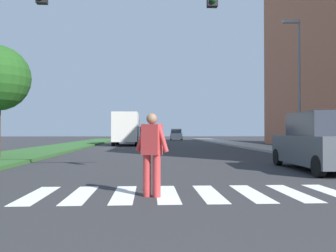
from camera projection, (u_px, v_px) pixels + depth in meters
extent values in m
plane|color=#2D2D30|center=(159.00, 147.00, 30.11)|extent=(140.00, 140.00, 0.00)
cube|color=silver|center=(37.00, 195.00, 7.32)|extent=(0.45, 2.20, 0.01)
cube|color=silver|center=(81.00, 195.00, 7.36)|extent=(0.45, 2.20, 0.01)
cube|color=silver|center=(124.00, 194.00, 7.41)|extent=(0.45, 2.20, 0.01)
cube|color=silver|center=(167.00, 194.00, 7.46)|extent=(0.45, 2.20, 0.01)
cube|color=silver|center=(209.00, 193.00, 7.51)|extent=(0.45, 2.20, 0.01)
cube|color=silver|center=(251.00, 193.00, 7.56)|extent=(0.45, 2.20, 0.01)
cube|color=silver|center=(292.00, 193.00, 7.61)|extent=(0.45, 2.20, 0.01)
cube|color=silver|center=(333.00, 192.00, 7.66)|extent=(0.45, 2.20, 0.01)
cube|color=#2D5B28|center=(61.00, 148.00, 27.70)|extent=(3.73, 64.00, 0.15)
cube|color=#9E9991|center=(260.00, 147.00, 28.56)|extent=(3.00, 64.00, 0.15)
sphere|color=#0F3F19|center=(213.00, 0.00, 9.46)|extent=(0.16, 0.16, 0.16)
cylinder|color=slate|center=(299.00, 86.00, 19.96)|extent=(0.14, 0.14, 7.50)
cube|color=gray|center=(290.00, 22.00, 20.00)|extent=(0.90, 0.24, 0.16)
cylinder|color=#B23333|center=(157.00, 176.00, 7.11)|extent=(0.22, 0.22, 0.85)
cylinder|color=#B23333|center=(147.00, 175.00, 7.20)|extent=(0.22, 0.22, 0.85)
cube|color=#B23333|center=(152.00, 139.00, 7.17)|extent=(0.45, 0.39, 0.62)
cylinder|color=#B23333|center=(163.00, 138.00, 7.07)|extent=(0.28, 0.20, 0.58)
cylinder|color=#B23333|center=(141.00, 138.00, 7.27)|extent=(0.28, 0.20, 0.58)
sphere|color=#8C664C|center=(152.00, 119.00, 7.17)|extent=(0.30, 0.30, 0.22)
cube|color=#474C51|center=(321.00, 150.00, 12.03)|extent=(2.12, 4.68, 0.96)
cube|color=#2D333D|center=(323.00, 124.00, 11.81)|extent=(1.79, 2.61, 0.79)
cylinder|color=black|center=(278.00, 157.00, 13.86)|extent=(0.25, 0.65, 0.64)
cylinder|color=black|center=(322.00, 157.00, 13.87)|extent=(0.25, 0.65, 0.64)
cylinder|color=black|center=(319.00, 166.00, 10.16)|extent=(0.25, 0.65, 0.64)
cube|color=silver|center=(148.00, 139.00, 33.08)|extent=(1.78, 4.61, 0.85)
cube|color=#2D333D|center=(148.00, 131.00, 32.86)|extent=(1.55, 2.08, 0.69)
cylinder|color=black|center=(140.00, 142.00, 34.86)|extent=(0.23, 0.64, 0.64)
cylinder|color=black|center=(156.00, 142.00, 34.96)|extent=(0.23, 0.64, 0.64)
cylinder|color=black|center=(139.00, 143.00, 31.18)|extent=(0.23, 0.64, 0.64)
cylinder|color=black|center=(157.00, 143.00, 31.28)|extent=(0.23, 0.64, 0.64)
cube|color=#B7B7BC|center=(131.00, 137.00, 46.12)|extent=(1.96, 4.41, 0.81)
cube|color=#2D333D|center=(131.00, 131.00, 45.91)|extent=(1.61, 2.03, 0.67)
cylinder|color=black|center=(125.00, 139.00, 47.72)|extent=(0.26, 0.65, 0.64)
cylinder|color=black|center=(137.00, 139.00, 47.90)|extent=(0.26, 0.65, 0.64)
cylinder|color=black|center=(125.00, 140.00, 44.32)|extent=(0.26, 0.65, 0.64)
cylinder|color=black|center=(137.00, 140.00, 44.50)|extent=(0.26, 0.65, 0.64)
cube|color=#B7B7BC|center=(176.00, 136.00, 55.83)|extent=(2.10, 4.16, 0.85)
cube|color=#2D333D|center=(176.00, 131.00, 56.04)|extent=(1.74, 1.92, 0.70)
cylinder|color=black|center=(182.00, 138.00, 54.24)|extent=(0.26, 0.65, 0.64)
cylinder|color=black|center=(171.00, 138.00, 54.25)|extent=(0.26, 0.65, 0.64)
cylinder|color=black|center=(181.00, 138.00, 57.39)|extent=(0.26, 0.65, 0.64)
cylinder|color=black|center=(171.00, 138.00, 57.41)|extent=(0.26, 0.65, 0.64)
cube|color=black|center=(128.00, 130.00, 36.31)|extent=(2.30, 2.00, 2.20)
cube|color=beige|center=(126.00, 127.00, 33.22)|extent=(2.30, 4.20, 2.70)
cylinder|color=black|center=(117.00, 140.00, 36.24)|extent=(0.30, 0.90, 0.90)
cylinder|color=black|center=(138.00, 140.00, 36.35)|extent=(0.30, 0.90, 0.90)
cylinder|color=black|center=(113.00, 141.00, 32.09)|extent=(0.30, 0.90, 0.90)
cylinder|color=black|center=(137.00, 141.00, 32.21)|extent=(0.30, 0.90, 0.90)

